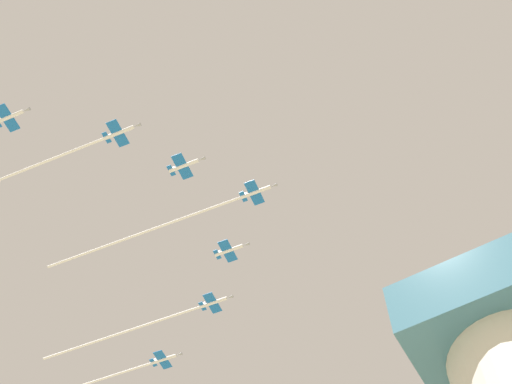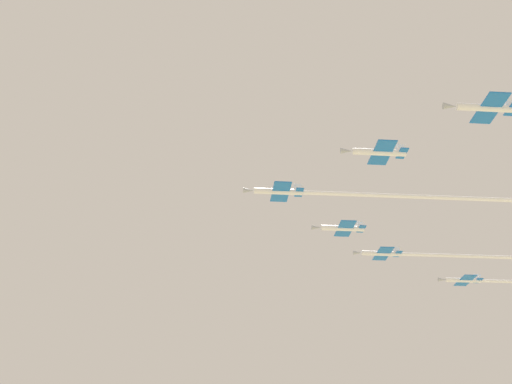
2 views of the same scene
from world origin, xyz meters
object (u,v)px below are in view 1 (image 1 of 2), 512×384
object	(u,v)px
jet_center_rear	(108,377)
jet_starboard_inner	(185,165)
jet_port_outer	(154,322)
jet_starboard_outer	(63,155)
jet_port_inner	(230,250)
jet_lead	(179,220)

from	to	relation	value
jet_center_rear	jet_starboard_inner	bearing A→B (deg)	43.07
jet_port_outer	jet_starboard_outer	bearing A→B (deg)	3.02
jet_port_inner	jet_port_outer	xyz separation A→B (m)	(12.29, 37.63, -1.11)
jet_lead	jet_starboard_inner	world-z (taller)	jet_lead
jet_lead	jet_port_inner	bearing A→B (deg)	149.48
jet_port_inner	jet_center_rear	size ratio (longest dim) A/B	0.17
jet_lead	jet_center_rear	bearing A→B (deg)	-133.61
jet_starboard_inner	jet_center_rear	size ratio (longest dim) A/B	0.17
jet_port_outer	jet_center_rear	world-z (taller)	jet_center_rear
jet_starboard_outer	jet_port_inner	bearing A→B (deg)	147.37
jet_lead	jet_center_rear	world-z (taller)	jet_lead
jet_port_inner	jet_port_outer	world-z (taller)	jet_port_inner
jet_lead	jet_port_inner	distance (m)	19.52
jet_starboard_outer	jet_center_rear	distance (m)	89.47
jet_port_inner	jet_center_rear	distance (m)	71.30
jet_starboard_inner	jet_center_rear	bearing A→B (deg)	-136.93
jet_starboard_inner	jet_port_outer	distance (m)	61.88
jet_port_outer	jet_port_inner	bearing A→B (deg)	64.87
jet_port_inner	jet_port_outer	bearing A→B (deg)	-115.13
jet_starboard_outer	jet_lead	bearing A→B (deg)	146.35
jet_starboard_inner	jet_port_outer	world-z (taller)	jet_starboard_inner
jet_lead	jet_starboard_outer	world-z (taller)	jet_starboard_outer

